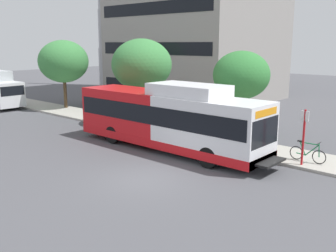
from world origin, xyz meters
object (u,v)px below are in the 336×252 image
Objects in this scene: bus_stop_sign_pole at (304,133)px; street_tree_mid_block at (142,65)px; street_tree_far_block at (63,61)px; transit_bus at (168,119)px; street_tree_near_stop at (241,75)px; bicycle_parked at (308,153)px.

street_tree_mid_block reaches higher than bus_stop_sign_pole.
street_tree_mid_block is 9.75m from street_tree_far_block.
street_tree_near_stop reaches higher than transit_bus.
transit_bus reaches higher than bicycle_parked.
street_tree_far_block reaches higher than street_tree_near_stop.
bus_stop_sign_pole is 0.44× the size of street_tree_mid_block.
street_tree_far_block is (1.98, 22.12, 2.49)m from bus_stop_sign_pole.
street_tree_far_block reaches higher than bicycle_parked.
bicycle_parked is at bearing -109.29° from street_tree_near_stop.
street_tree_far_block reaches higher than transit_bus.
bus_stop_sign_pole is at bearing -95.12° from street_tree_far_block.
street_tree_near_stop is 17.34m from street_tree_far_block.
bicycle_parked is at bearing -70.09° from transit_bus.
bicycle_parked is 0.30× the size of street_tree_mid_block.
transit_bus is 7.16m from street_tree_mid_block.
street_tree_near_stop is at bearing -25.02° from transit_bus.
street_tree_far_block is (3.78, 15.41, 2.43)m from transit_bus.
street_tree_far_block is at bearing 86.52° from bicycle_parked.
street_tree_mid_block is at bearing 57.52° from transit_bus.
street_tree_far_block reaches higher than bus_stop_sign_pole.
street_tree_far_block is at bearing 88.97° from street_tree_mid_block.
street_tree_near_stop is at bearing -88.90° from street_tree_far_block.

